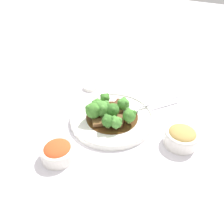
{
  "coord_description": "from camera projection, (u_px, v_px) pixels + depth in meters",
  "views": [
    {
      "loc": [
        0.47,
        0.3,
        0.47
      ],
      "look_at": [
        0.0,
        0.0,
        0.03
      ],
      "focal_mm": 35.0,
      "sensor_mm": 36.0,
      "label": 1
    }
  ],
  "objects": [
    {
      "name": "side_bowl_appetizer",
      "position": [
        181.0,
        136.0,
        0.63
      ],
      "size": [
        0.1,
        0.1,
        0.05
      ],
      "color": "white",
      "rests_on": "ground_plane"
    },
    {
      "name": "broccoli_floret_2",
      "position": [
        93.0,
        110.0,
        0.69
      ],
      "size": [
        0.05,
        0.05,
        0.06
      ],
      "color": "#8EB756",
      "rests_on": "main_plate"
    },
    {
      "name": "sauce_dish",
      "position": [
        90.0,
        87.0,
        0.89
      ],
      "size": [
        0.06,
        0.06,
        0.01
      ],
      "color": "white",
      "rests_on": "ground_plane"
    },
    {
      "name": "serving_spoon",
      "position": [
        136.0,
        108.0,
        0.75
      ],
      "size": [
        0.21,
        0.15,
        0.01
      ],
      "color": "silver",
      "rests_on": "main_plate"
    },
    {
      "name": "broccoli_floret_4",
      "position": [
        105.0,
        98.0,
        0.75
      ],
      "size": [
        0.03,
        0.03,
        0.05
      ],
      "color": "#7FA84C",
      "rests_on": "main_plate"
    },
    {
      "name": "broccoli_floret_8",
      "position": [
        123.0,
        104.0,
        0.73
      ],
      "size": [
        0.04,
        0.04,
        0.05
      ],
      "color": "#8EB756",
      "rests_on": "main_plate"
    },
    {
      "name": "beef_strip_1",
      "position": [
        118.0,
        121.0,
        0.69
      ],
      "size": [
        0.06,
        0.05,
        0.01
      ],
      "color": "brown",
      "rests_on": "main_plate"
    },
    {
      "name": "broccoli_floret_7",
      "position": [
        113.0,
        110.0,
        0.69
      ],
      "size": [
        0.04,
        0.04,
        0.05
      ],
      "color": "#7FA84C",
      "rests_on": "main_plate"
    },
    {
      "name": "beef_strip_2",
      "position": [
        119.0,
        105.0,
        0.76
      ],
      "size": [
        0.05,
        0.04,
        0.02
      ],
      "color": "#56331E",
      "rests_on": "main_plate"
    },
    {
      "name": "beef_strip_3",
      "position": [
        127.0,
        115.0,
        0.72
      ],
      "size": [
        0.06,
        0.05,
        0.01
      ],
      "color": "brown",
      "rests_on": "main_plate"
    },
    {
      "name": "beef_strip_4",
      "position": [
        100.0,
        122.0,
        0.69
      ],
      "size": [
        0.05,
        0.05,
        0.01
      ],
      "color": "brown",
      "rests_on": "main_plate"
    },
    {
      "name": "paper_napkin",
      "position": [
        153.0,
        95.0,
        0.85
      ],
      "size": [
        0.09,
        0.07,
        0.01
      ],
      "color": "silver",
      "rests_on": "ground_plane"
    },
    {
      "name": "main_plate",
      "position": [
        112.0,
        118.0,
        0.73
      ],
      "size": [
        0.28,
        0.28,
        0.02
      ],
      "color": "white",
      "rests_on": "ground_plane"
    },
    {
      "name": "ground_plane",
      "position": [
        112.0,
        120.0,
        0.73
      ],
      "size": [
        4.0,
        4.0,
        0.0
      ],
      "primitive_type": "plane",
      "color": "silver"
    },
    {
      "name": "beef_strip_0",
      "position": [
        116.0,
        110.0,
        0.73
      ],
      "size": [
        0.04,
        0.05,
        0.02
      ],
      "color": "brown",
      "rests_on": "main_plate"
    },
    {
      "name": "broccoli_floret_6",
      "position": [
        116.0,
        122.0,
        0.66
      ],
      "size": [
        0.04,
        0.04,
        0.04
      ],
      "color": "#7FA84C",
      "rests_on": "main_plate"
    },
    {
      "name": "broccoli_floret_5",
      "position": [
        97.0,
        104.0,
        0.72
      ],
      "size": [
        0.04,
        0.04,
        0.05
      ],
      "color": "#7FA84C",
      "rests_on": "main_plate"
    },
    {
      "name": "broccoli_floret_1",
      "position": [
        102.0,
        108.0,
        0.7
      ],
      "size": [
        0.05,
        0.05,
        0.06
      ],
      "color": "#7FA84C",
      "rests_on": "main_plate"
    },
    {
      "name": "broccoli_floret_0",
      "position": [
        108.0,
        121.0,
        0.66
      ],
      "size": [
        0.04,
        0.04,
        0.04
      ],
      "color": "#7FA84C",
      "rests_on": "main_plate"
    },
    {
      "name": "side_bowl_kimchi",
      "position": [
        58.0,
        151.0,
        0.59
      ],
      "size": [
        0.09,
        0.09,
        0.05
      ],
      "color": "white",
      "rests_on": "ground_plane"
    },
    {
      "name": "broccoli_floret_3",
      "position": [
        130.0,
        115.0,
        0.68
      ],
      "size": [
        0.04,
        0.04,
        0.05
      ],
      "color": "#7FA84C",
      "rests_on": "main_plate"
    }
  ]
}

